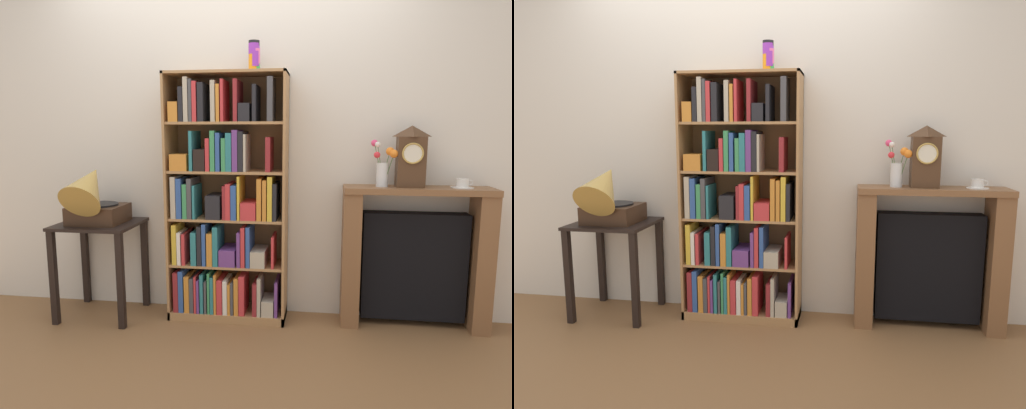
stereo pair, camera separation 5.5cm
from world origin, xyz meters
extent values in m
cube|color=brown|center=(0.00, 0.00, -0.01)|extent=(7.74, 6.40, 0.02)
cube|color=silver|center=(0.18, 0.32, 1.30)|extent=(4.74, 0.08, 2.60)
cube|color=#A87A4C|center=(-0.41, 0.13, 0.86)|extent=(0.02, 0.30, 1.73)
cube|color=#A87A4C|center=(0.41, 0.13, 0.86)|extent=(0.02, 0.30, 1.73)
cube|color=brown|center=(0.00, 0.27, 0.86)|extent=(0.83, 0.01, 1.73)
cube|color=#A87A4C|center=(0.00, 0.13, 1.72)|extent=(0.83, 0.30, 0.02)
cube|color=#A87A4C|center=(0.00, 0.13, 0.03)|extent=(0.83, 0.30, 0.06)
cube|color=maroon|center=(-0.35, 0.09, 0.20)|extent=(0.04, 0.21, 0.29)
cube|color=#2D519E|center=(-0.32, 0.09, 0.21)|extent=(0.03, 0.20, 0.30)
cube|color=orange|center=(-0.28, 0.12, 0.19)|extent=(0.04, 0.26, 0.26)
cube|color=#424247|center=(-0.24, 0.11, 0.18)|extent=(0.03, 0.25, 0.25)
cube|color=#C63338|center=(-0.21, 0.10, 0.19)|extent=(0.02, 0.22, 0.26)
cube|color=#663884|center=(-0.19, 0.09, 0.18)|extent=(0.02, 0.22, 0.24)
cube|color=teal|center=(-0.17, 0.11, 0.20)|extent=(0.02, 0.25, 0.28)
cube|color=#424247|center=(-0.14, 0.10, 0.18)|extent=(0.02, 0.23, 0.23)
cube|color=#388E56|center=(-0.12, 0.09, 0.21)|extent=(0.02, 0.21, 0.29)
cube|color=teal|center=(-0.09, 0.10, 0.19)|extent=(0.02, 0.23, 0.26)
cube|color=orange|center=(-0.07, 0.09, 0.20)|extent=(0.02, 0.20, 0.29)
cube|color=#C63338|center=(-0.04, 0.10, 0.18)|extent=(0.04, 0.24, 0.25)
cube|color=white|center=(0.00, 0.09, 0.18)|extent=(0.03, 0.20, 0.24)
cube|color=orange|center=(0.03, 0.09, 0.17)|extent=(0.02, 0.21, 0.22)
cube|color=#424247|center=(0.05, 0.10, 0.18)|extent=(0.02, 0.22, 0.23)
cube|color=orange|center=(0.08, 0.10, 0.19)|extent=(0.03, 0.22, 0.26)
cube|color=#C63338|center=(0.12, 0.10, 0.20)|extent=(0.04, 0.22, 0.28)
cube|color=maroon|center=(0.21, 0.09, 0.18)|extent=(0.03, 0.21, 0.23)
cube|color=#B2A893|center=(0.24, 0.10, 0.20)|extent=(0.02, 0.23, 0.27)
cube|color=#B2A893|center=(0.30, 0.09, 0.12)|extent=(0.08, 0.20, 0.11)
cube|color=#663884|center=(0.36, 0.10, 0.18)|extent=(0.02, 0.24, 0.25)
cube|color=#A87A4C|center=(0.00, 0.13, 0.40)|extent=(0.79, 0.28, 0.02)
cube|color=gold|center=(-0.36, 0.09, 0.55)|extent=(0.03, 0.21, 0.28)
cube|color=white|center=(-0.32, 0.09, 0.52)|extent=(0.03, 0.20, 0.23)
cube|color=#C63338|center=(-0.29, 0.11, 0.52)|extent=(0.02, 0.26, 0.22)
cube|color=teal|center=(-0.22, 0.09, 0.52)|extent=(0.04, 0.22, 0.23)
cube|color=black|center=(-0.18, 0.11, 0.55)|extent=(0.03, 0.25, 0.28)
cube|color=#2D519E|center=(-0.15, 0.10, 0.56)|extent=(0.03, 0.22, 0.30)
cube|color=orange|center=(-0.11, 0.09, 0.52)|extent=(0.04, 0.21, 0.23)
cube|color=teal|center=(-0.06, 0.10, 0.55)|extent=(0.04, 0.23, 0.28)
cube|color=#663884|center=(0.02, 0.10, 0.47)|extent=(0.11, 0.24, 0.12)
cube|color=#663884|center=(0.10, 0.10, 0.53)|extent=(0.02, 0.23, 0.24)
cube|color=#C63338|center=(0.13, 0.11, 0.55)|extent=(0.03, 0.24, 0.28)
cube|color=#2D519E|center=(0.16, 0.11, 0.55)|extent=(0.03, 0.25, 0.28)
cube|color=#B2A893|center=(0.23, 0.10, 0.46)|extent=(0.10, 0.24, 0.11)
cube|color=#C63338|center=(0.33, 0.10, 0.52)|extent=(0.02, 0.22, 0.22)
cube|color=#A87A4C|center=(0.00, 0.13, 0.73)|extent=(0.79, 0.28, 0.02)
cube|color=#B2A893|center=(-0.35, 0.09, 0.88)|extent=(0.04, 0.21, 0.29)
cube|color=#2D519E|center=(-0.32, 0.11, 0.88)|extent=(0.04, 0.24, 0.28)
cube|color=#388E56|center=(-0.27, 0.11, 0.86)|extent=(0.03, 0.25, 0.24)
cube|color=#424247|center=(-0.24, 0.11, 0.88)|extent=(0.03, 0.25, 0.28)
cube|color=teal|center=(-0.21, 0.09, 0.85)|extent=(0.02, 0.21, 0.23)
cube|color=black|center=(-0.08, 0.09, 0.82)|extent=(0.10, 0.22, 0.16)
cube|color=maroon|center=(0.00, 0.10, 0.85)|extent=(0.02, 0.23, 0.23)
cube|color=#C63338|center=(0.03, 0.10, 0.86)|extent=(0.03, 0.24, 0.25)
cube|color=#2D519E|center=(0.07, 0.10, 0.85)|extent=(0.04, 0.23, 0.24)
cube|color=gold|center=(0.10, 0.11, 0.89)|extent=(0.02, 0.24, 0.30)
cube|color=#C63338|center=(0.16, 0.11, 0.80)|extent=(0.10, 0.24, 0.12)
cube|color=orange|center=(0.24, 0.10, 0.88)|extent=(0.03, 0.23, 0.28)
cube|color=orange|center=(0.27, 0.10, 0.87)|extent=(0.03, 0.23, 0.27)
cube|color=gold|center=(0.31, 0.10, 0.89)|extent=(0.03, 0.23, 0.30)
cube|color=black|center=(0.34, 0.11, 0.86)|extent=(0.03, 0.24, 0.25)
cube|color=#A87A4C|center=(0.00, 0.13, 1.06)|extent=(0.79, 0.28, 0.02)
cube|color=orange|center=(-0.31, 0.08, 1.12)|extent=(0.12, 0.20, 0.11)
cube|color=teal|center=(-0.22, 0.11, 1.20)|extent=(0.02, 0.24, 0.27)
cube|color=black|center=(-0.17, 0.10, 1.14)|extent=(0.08, 0.24, 0.15)
cube|color=#C63338|center=(-0.11, 0.10, 1.18)|extent=(0.03, 0.24, 0.22)
cube|color=#388E56|center=(-0.07, 0.09, 1.20)|extent=(0.03, 0.21, 0.27)
cube|color=#2D519E|center=(-0.04, 0.10, 1.19)|extent=(0.03, 0.23, 0.26)
cube|color=#388E56|center=(0.00, 0.11, 1.18)|extent=(0.03, 0.24, 0.22)
cube|color=teal|center=(0.03, 0.11, 1.19)|extent=(0.04, 0.24, 0.26)
cube|color=#663884|center=(0.08, 0.12, 1.20)|extent=(0.04, 0.26, 0.27)
cube|color=black|center=(0.11, 0.11, 1.20)|extent=(0.03, 0.25, 0.26)
cube|color=#B2A893|center=(0.14, 0.10, 1.19)|extent=(0.02, 0.22, 0.25)
cube|color=maroon|center=(0.30, 0.10, 1.18)|extent=(0.03, 0.23, 0.23)
cube|color=#A87A4C|center=(0.00, 0.13, 1.39)|extent=(0.79, 0.28, 0.02)
cube|color=orange|center=(-0.34, 0.07, 1.46)|extent=(0.07, 0.18, 0.13)
cube|color=black|center=(-0.29, 0.11, 1.51)|extent=(0.03, 0.24, 0.23)
cube|color=#B2A893|center=(-0.25, 0.11, 1.54)|extent=(0.03, 0.26, 0.29)
cube|color=#424247|center=(-0.22, 0.10, 1.53)|extent=(0.02, 0.23, 0.28)
cube|color=#C63338|center=(-0.19, 0.11, 1.53)|extent=(0.03, 0.25, 0.26)
cube|color=black|center=(-0.15, 0.09, 1.52)|extent=(0.04, 0.20, 0.25)
cube|color=#B2A893|center=(-0.07, 0.09, 1.53)|extent=(0.03, 0.21, 0.27)
cube|color=orange|center=(-0.03, 0.08, 1.52)|extent=(0.02, 0.20, 0.24)
cube|color=#C63338|center=(-0.01, 0.09, 1.53)|extent=(0.02, 0.21, 0.27)
cube|color=maroon|center=(0.08, 0.11, 1.53)|extent=(0.03, 0.24, 0.27)
cube|color=black|center=(0.14, 0.08, 1.45)|extent=(0.08, 0.20, 0.12)
cube|color=black|center=(0.21, 0.10, 1.51)|extent=(0.02, 0.23, 0.24)
cube|color=#424247|center=(0.31, 0.09, 1.54)|extent=(0.04, 0.21, 0.28)
cylinder|color=green|center=(0.19, 0.15, 1.77)|extent=(0.07, 0.07, 0.10)
cylinder|color=orange|center=(0.18, 0.14, 1.79)|extent=(0.07, 0.07, 0.10)
cylinder|color=purple|center=(0.19, 0.14, 1.81)|extent=(0.07, 0.07, 0.10)
cylinder|color=pink|center=(0.19, 0.15, 1.83)|extent=(0.07, 0.07, 0.10)
cylinder|color=purple|center=(0.19, 0.15, 1.84)|extent=(0.07, 0.07, 0.10)
cylinder|color=purple|center=(0.18, 0.14, 1.86)|extent=(0.07, 0.07, 0.10)
cylinder|color=black|center=(0.19, 0.14, 1.88)|extent=(0.07, 0.07, 0.10)
cube|color=black|center=(-0.92, 0.03, 0.68)|extent=(0.55, 0.50, 0.02)
cube|color=black|center=(-1.16, -0.19, 0.33)|extent=(0.04, 0.04, 0.67)
cube|color=black|center=(-0.68, -0.19, 0.33)|extent=(0.04, 0.04, 0.67)
cube|color=black|center=(-1.16, 0.25, 0.33)|extent=(0.04, 0.04, 0.67)
cube|color=black|center=(-0.68, 0.25, 0.33)|extent=(0.04, 0.04, 0.67)
cube|color=#382316|center=(-0.92, 0.03, 0.75)|extent=(0.36, 0.33, 0.13)
cylinder|color=black|center=(-0.92, 0.03, 0.82)|extent=(0.28, 0.28, 0.01)
cylinder|color=#B79347|center=(-0.92, -0.02, 0.84)|extent=(0.03, 0.03, 0.06)
cone|color=#B79347|center=(-0.92, -0.10, 0.97)|extent=(0.28, 0.43, 0.42)
cube|color=brown|center=(1.29, 0.14, 0.95)|extent=(0.97, 0.27, 0.04)
cube|color=brown|center=(0.86, 0.14, 0.46)|extent=(0.12, 0.24, 0.93)
cube|color=brown|center=(1.71, 0.14, 0.46)|extent=(0.12, 0.24, 0.93)
cube|color=black|center=(1.29, 0.18, 0.42)|extent=(0.69, 0.14, 0.74)
cube|color=#472D1C|center=(1.23, 0.14, 1.13)|extent=(0.18, 0.12, 0.33)
pyramid|color=#472D1C|center=(1.23, 0.14, 1.33)|extent=(0.18, 0.12, 0.07)
cylinder|color=silver|center=(1.23, 0.08, 1.19)|extent=(0.13, 0.01, 0.13)
torus|color=#B79347|center=(1.23, 0.08, 1.19)|extent=(0.14, 0.01, 0.14)
cylinder|color=silver|center=(1.05, 0.14, 1.05)|extent=(0.08, 0.08, 0.16)
cylinder|color=#4C753D|center=(1.09, 0.12, 1.08)|extent=(0.06, 0.03, 0.21)
sphere|color=orange|center=(1.11, 0.10, 1.19)|extent=(0.05, 0.05, 0.05)
cylinder|color=#4C753D|center=(1.07, 0.14, 1.09)|extent=(0.05, 0.03, 0.22)
sphere|color=orange|center=(1.09, 0.12, 1.20)|extent=(0.05, 0.05, 0.05)
cylinder|color=#4C753D|center=(1.03, 0.13, 1.08)|extent=(0.05, 0.03, 0.20)
sphere|color=red|center=(1.01, 0.12, 1.18)|extent=(0.04, 0.04, 0.04)
cylinder|color=#4C753D|center=(1.02, 0.15, 1.12)|extent=(0.07, 0.04, 0.28)
sphere|color=#EA4275|center=(0.99, 0.17, 1.26)|extent=(0.04, 0.04, 0.04)
cylinder|color=#4C753D|center=(1.03, 0.13, 1.11)|extent=(0.05, 0.01, 0.27)
sphere|color=silver|center=(1.01, 0.14, 1.25)|extent=(0.04, 0.04, 0.04)
cylinder|color=white|center=(1.56, 0.14, 0.97)|extent=(0.14, 0.14, 0.01)
cylinder|color=white|center=(1.56, 0.14, 1.00)|extent=(0.08, 0.08, 0.06)
torus|color=white|center=(1.61, 0.14, 1.00)|extent=(0.04, 0.01, 0.04)
camera|label=1|loc=(0.66, -2.99, 1.33)|focal=32.19mm
camera|label=2|loc=(0.71, -2.99, 1.33)|focal=32.19mm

